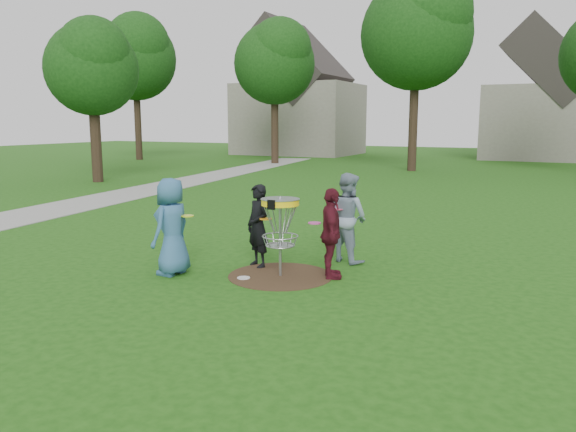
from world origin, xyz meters
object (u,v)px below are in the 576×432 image
at_px(disc_golf_basket, 280,218).
at_px(player_maroon, 331,234).
at_px(player_black, 258,226).
at_px(player_grey, 348,218).
at_px(player_blue, 172,227).

bearing_deg(disc_golf_basket, player_maroon, 18.33).
xyz_separation_m(player_black, player_grey, (1.33, 1.07, 0.09)).
bearing_deg(player_black, player_maroon, 23.43).
bearing_deg(player_grey, player_blue, 66.58).
bearing_deg(player_grey, disc_golf_basket, 89.86).
height_order(player_blue, disc_golf_basket, player_blue).
bearing_deg(player_maroon, player_blue, 85.61).
distance_m(player_blue, disc_golf_basket, 1.88).
height_order(player_black, player_grey, player_grey).
relative_size(player_blue, player_black, 1.11).
relative_size(player_black, player_grey, 0.90).
xyz_separation_m(player_blue, player_grey, (2.41, 2.18, 0.00)).
relative_size(player_black, disc_golf_basket, 1.09).
bearing_deg(player_maroon, player_black, 59.54).
height_order(player_maroon, disc_golf_basket, player_maroon).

